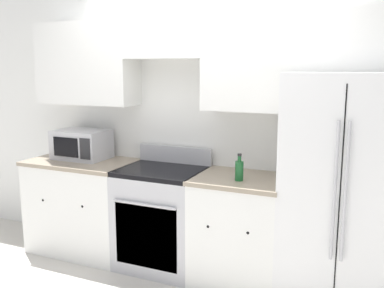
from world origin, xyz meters
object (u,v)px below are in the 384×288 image
(refrigerator, at_px, (344,190))
(bottle, at_px, (239,170))
(oven_range, at_px, (162,217))
(microwave, at_px, (82,144))

(refrigerator, relative_size, bottle, 8.13)
(bottle, bearing_deg, oven_range, 172.47)
(microwave, bearing_deg, bottle, -6.06)
(microwave, height_order, bottle, microwave)
(refrigerator, distance_m, microwave, 2.50)
(microwave, distance_m, bottle, 1.71)
(refrigerator, bearing_deg, microwave, 179.86)
(bottle, bearing_deg, refrigerator, 12.41)
(refrigerator, bearing_deg, oven_range, -177.28)
(microwave, relative_size, bottle, 2.35)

